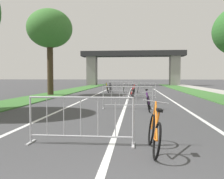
% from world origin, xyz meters
% --- Properties ---
extents(grass_verge_left, '(2.59, 50.66, 0.05)m').
position_xyz_m(grass_verge_left, '(-6.38, 20.73, 0.03)').
color(grass_verge_left, '#386B2D').
rests_on(grass_verge_left, ground).
extents(grass_verge_right, '(2.59, 50.66, 0.05)m').
position_xyz_m(grass_verge_right, '(6.38, 20.73, 0.03)').
color(grass_verge_right, '#386B2D').
rests_on(grass_verge_right, ground).
extents(lane_stripe_center, '(0.14, 29.31, 0.01)m').
position_xyz_m(lane_stripe_center, '(0.00, 14.65, 0.00)').
color(lane_stripe_center, silver).
rests_on(lane_stripe_center, ground).
extents(lane_stripe_right_lane, '(0.14, 29.31, 0.01)m').
position_xyz_m(lane_stripe_right_lane, '(2.80, 14.65, 0.00)').
color(lane_stripe_right_lane, silver).
rests_on(lane_stripe_right_lane, ground).
extents(lane_stripe_left_lane, '(0.14, 29.31, 0.01)m').
position_xyz_m(lane_stripe_left_lane, '(-2.80, 14.65, 0.00)').
color(lane_stripe_left_lane, silver).
rests_on(lane_stripe_left_lane, ground).
extents(overpass_bridge, '(18.37, 3.17, 6.09)m').
position_xyz_m(overpass_bridge, '(0.00, 41.87, 4.31)').
color(overpass_bridge, '#2D2D30').
rests_on(overpass_bridge, ground).
extents(tree_left_pine_near, '(3.61, 3.61, 6.90)m').
position_xyz_m(tree_left_pine_near, '(-6.35, 17.17, 5.29)').
color(tree_left_pine_near, '#3D2D1E').
rests_on(tree_left_pine_near, ground).
extents(crowd_barrier_nearest, '(2.34, 0.45, 1.05)m').
position_xyz_m(crowd_barrier_nearest, '(-0.67, 3.31, 0.52)').
color(crowd_barrier_nearest, '#ADADB2').
rests_on(crowd_barrier_nearest, ground).
extents(crowd_barrier_second, '(2.35, 0.52, 1.05)m').
position_xyz_m(crowd_barrier_second, '(0.16, 9.32, 0.52)').
color(crowd_barrier_second, '#ADADB2').
rests_on(crowd_barrier_second, ground).
extents(crowd_barrier_third, '(2.35, 0.52, 1.05)m').
position_xyz_m(crowd_barrier_third, '(0.78, 15.33, 0.52)').
color(crowd_barrier_third, '#ADADB2').
rests_on(crowd_barrier_third, ground).
extents(crowd_barrier_fourth, '(2.35, 0.54, 1.05)m').
position_xyz_m(crowd_barrier_fourth, '(-0.89, 21.34, 0.52)').
color(crowd_barrier_fourth, '#ADADB2').
rests_on(crowd_barrier_fourth, ground).
extents(bicycle_purple_0, '(0.55, 1.71, 0.94)m').
position_xyz_m(bicycle_purple_0, '(1.08, 8.79, 0.37)').
color(bicycle_purple_0, black).
rests_on(bicycle_purple_0, ground).
extents(bicycle_white_1, '(0.51, 1.69, 0.86)m').
position_xyz_m(bicycle_white_1, '(-0.58, 20.84, 0.34)').
color(bicycle_white_1, black).
rests_on(bicycle_white_1, ground).
extents(bicycle_silver_2, '(0.53, 1.64, 0.98)m').
position_xyz_m(bicycle_silver_2, '(0.39, 15.81, 0.37)').
color(bicycle_silver_2, black).
rests_on(bicycle_silver_2, ground).
extents(bicycle_red_3, '(0.63, 1.64, 1.01)m').
position_xyz_m(bicycle_red_3, '(0.30, 14.80, 0.38)').
color(bicycle_red_3, black).
rests_on(bicycle_red_3, ground).
extents(bicycle_yellow_4, '(0.51, 1.63, 1.00)m').
position_xyz_m(bicycle_yellow_4, '(-2.12, 20.76, 0.38)').
color(bicycle_yellow_4, black).
rests_on(bicycle_yellow_4, ground).
extents(bicycle_orange_5, '(0.54, 1.63, 0.99)m').
position_xyz_m(bicycle_orange_5, '(0.88, 2.96, 0.38)').
color(bicycle_orange_5, black).
rests_on(bicycle_orange_5, ground).
extents(bicycle_green_6, '(0.50, 1.76, 1.01)m').
position_xyz_m(bicycle_green_6, '(0.76, 20.91, 0.38)').
color(bicycle_green_6, black).
rests_on(bicycle_green_6, ground).
extents(bicycle_black_7, '(0.44, 1.64, 0.96)m').
position_xyz_m(bicycle_black_7, '(-1.95, 21.89, 0.38)').
color(bicycle_black_7, black).
rests_on(bicycle_black_7, ground).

